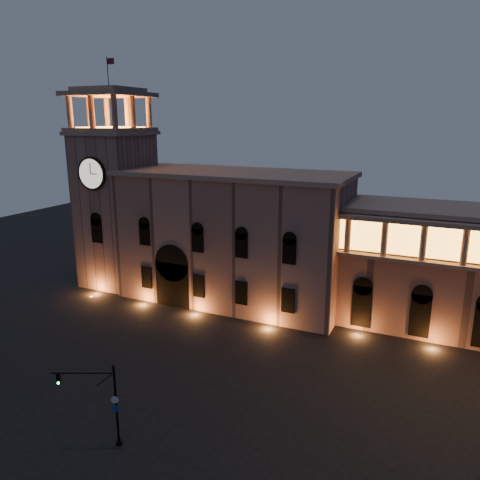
{
  "coord_description": "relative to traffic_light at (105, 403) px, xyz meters",
  "views": [
    {
      "loc": [
        24.27,
        -33.07,
        24.01
      ],
      "look_at": [
        1.78,
        16.0,
        10.16
      ],
      "focal_mm": 35.0,
      "sensor_mm": 36.0,
      "label": 1
    }
  ],
  "objects": [
    {
      "name": "government_building",
      "position": [
        -4.39,
        31.28,
        5.23
      ],
      "size": [
        30.8,
        12.8,
        17.6
      ],
      "color": "#866157",
      "rests_on": "ground"
    },
    {
      "name": "ground",
      "position": [
        -2.31,
        9.34,
        -3.54
      ],
      "size": [
        160.0,
        160.0,
        0.0
      ],
      "primitive_type": "plane",
      "color": "black",
      "rests_on": "ground"
    },
    {
      "name": "clock_tower",
      "position": [
        -22.81,
        30.32,
        8.96
      ],
      "size": [
        9.8,
        9.8,
        32.4
      ],
      "color": "#866157",
      "rests_on": "ground"
    },
    {
      "name": "traffic_light",
      "position": [
        0.0,
        0.0,
        0.0
      ],
      "size": [
        4.53,
        2.24,
        6.74
      ],
      "rotation": [
        0.0,
        0.0,
        0.43
      ],
      "color": "black",
      "rests_on": "ground"
    }
  ]
}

